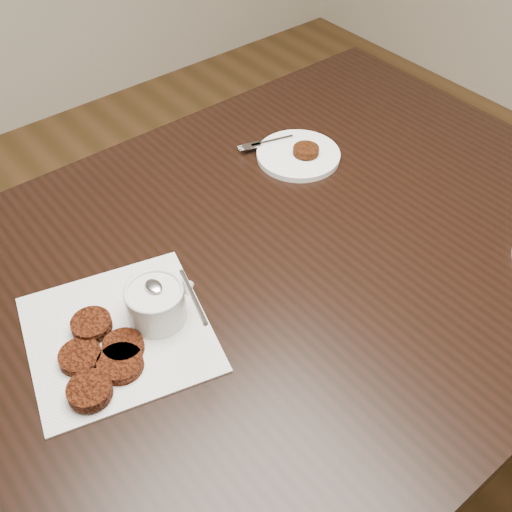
{
  "coord_description": "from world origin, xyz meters",
  "views": [
    {
      "loc": [
        -0.49,
        -0.5,
        1.52
      ],
      "look_at": [
        -0.04,
        0.07,
        0.8
      ],
      "focal_mm": 42.86,
      "sensor_mm": 36.0,
      "label": 1
    }
  ],
  "objects_px": {
    "napkin": "(119,334)",
    "table": "(250,392)",
    "plate_with_patty": "(298,152)",
    "sauce_ramekin": "(154,290)"
  },
  "relations": [
    {
      "from": "plate_with_patty",
      "to": "sauce_ramekin",
      "type": "bearing_deg",
      "value": -158.17
    },
    {
      "from": "napkin",
      "to": "sauce_ramekin",
      "type": "distance_m",
      "value": 0.1
    },
    {
      "from": "table",
      "to": "napkin",
      "type": "distance_m",
      "value": 0.45
    },
    {
      "from": "napkin",
      "to": "plate_with_patty",
      "type": "bearing_deg",
      "value": 18.19
    },
    {
      "from": "napkin",
      "to": "sauce_ramekin",
      "type": "height_order",
      "value": "sauce_ramekin"
    },
    {
      "from": "napkin",
      "to": "table",
      "type": "bearing_deg",
      "value": -5.82
    },
    {
      "from": "napkin",
      "to": "sauce_ramekin",
      "type": "bearing_deg",
      "value": -10.19
    },
    {
      "from": "napkin",
      "to": "plate_with_patty",
      "type": "relative_size",
      "value": 1.56
    },
    {
      "from": "table",
      "to": "napkin",
      "type": "xyz_separation_m",
      "value": [
        -0.24,
        0.02,
        0.38
      ]
    },
    {
      "from": "sauce_ramekin",
      "to": "plate_with_patty",
      "type": "relative_size",
      "value": 0.74
    }
  ]
}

